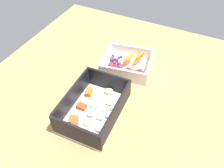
% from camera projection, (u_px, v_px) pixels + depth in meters
% --- Properties ---
extents(table_surface, '(0.80, 0.80, 0.02)m').
position_uv_depth(table_surface, '(115.00, 87.00, 0.73)').
color(table_surface, '#9E7547').
rests_on(table_surface, ground).
extents(pasta_container, '(0.20, 0.14, 0.07)m').
position_uv_depth(pasta_container, '(94.00, 108.00, 0.63)').
color(pasta_container, white).
rests_on(pasta_container, table_surface).
extents(fruit_bowl, '(0.16, 0.17, 0.06)m').
position_uv_depth(fruit_bowl, '(127.00, 64.00, 0.77)').
color(fruit_bowl, white).
rests_on(fruit_bowl, table_surface).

